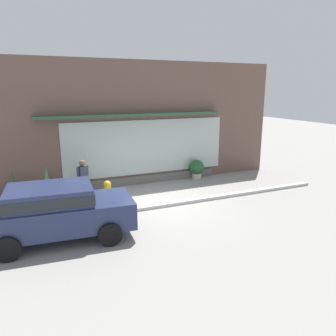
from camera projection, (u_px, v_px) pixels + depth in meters
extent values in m
plane|color=gray|center=(160.00, 205.00, 11.86)|extent=(60.00, 60.00, 0.00)
cube|color=#B2B2AD|center=(162.00, 205.00, 11.67)|extent=(14.00, 0.24, 0.12)
cube|color=brown|center=(132.00, 124.00, 14.07)|extent=(14.00, 0.36, 5.39)
cube|color=#ADBCB7|center=(148.00, 147.00, 14.38)|extent=(7.46, 0.03, 2.42)
cube|color=#2D5138|center=(134.00, 115.00, 13.66)|extent=(8.06, 0.56, 0.12)
cube|color=#605E59|center=(135.00, 180.00, 14.47)|extent=(7.86, 0.20, 0.36)
cylinder|color=gold|center=(108.00, 201.00, 12.16)|extent=(0.38, 0.38, 0.06)
cylinder|color=gold|center=(108.00, 193.00, 12.08)|extent=(0.26, 0.26, 0.57)
sphere|color=gold|center=(107.00, 184.00, 12.00)|extent=(0.28, 0.28, 0.28)
cylinder|color=gold|center=(103.00, 193.00, 12.01)|extent=(0.10, 0.09, 0.09)
cylinder|color=gold|center=(112.00, 192.00, 12.14)|extent=(0.10, 0.09, 0.09)
cylinder|color=gold|center=(109.00, 194.00, 11.93)|extent=(0.09, 0.10, 0.09)
cylinder|color=#475675|center=(82.00, 194.00, 11.83)|extent=(0.12, 0.12, 0.83)
cylinder|color=#475675|center=(86.00, 193.00, 11.97)|extent=(0.12, 0.12, 0.83)
cube|color=#333847|center=(83.00, 174.00, 11.73)|extent=(0.39, 0.34, 0.62)
sphere|color=brown|center=(82.00, 163.00, 11.62)|extent=(0.22, 0.22, 0.22)
cylinder|color=#333847|center=(78.00, 175.00, 11.55)|extent=(0.08, 0.08, 0.59)
cylinder|color=#333847|center=(88.00, 173.00, 11.89)|extent=(0.08, 0.08, 0.59)
cube|color=#846647|center=(76.00, 183.00, 11.56)|extent=(0.26, 0.21, 0.28)
cube|color=navy|center=(59.00, 215.00, 9.03)|extent=(4.21, 2.02, 0.76)
cube|color=navy|center=(50.00, 196.00, 8.82)|extent=(2.36, 1.75, 0.53)
cube|color=#1E2328|center=(50.00, 196.00, 8.82)|extent=(2.41, 1.77, 0.29)
cylinder|color=black|center=(101.00, 212.00, 10.33)|extent=(0.67, 0.23, 0.66)
cylinder|color=black|center=(110.00, 234.00, 8.71)|extent=(0.67, 0.23, 0.66)
cylinder|color=black|center=(15.00, 222.00, 9.53)|extent=(0.67, 0.23, 0.66)
cylinder|color=black|center=(7.00, 249.00, 7.91)|extent=(0.67, 0.23, 0.66)
cylinder|color=#B7B2A3|center=(48.00, 195.00, 12.62)|extent=(0.33, 0.33, 0.24)
cone|color=#4C934C|center=(47.00, 179.00, 12.47)|extent=(0.30, 0.30, 1.03)
cylinder|color=#B7B2A3|center=(86.00, 189.00, 13.33)|extent=(0.44, 0.44, 0.30)
cone|color=#2D6B33|center=(86.00, 179.00, 13.23)|extent=(0.40, 0.40, 0.55)
cylinder|color=#B7B2A3|center=(196.00, 176.00, 15.35)|extent=(0.45, 0.45, 0.27)
sphere|color=#23562D|center=(197.00, 167.00, 15.25)|extent=(0.69, 0.69, 0.69)
cylinder|color=#33473D|center=(15.00, 198.00, 12.10)|extent=(0.33, 0.33, 0.34)
cone|color=#23562D|center=(13.00, 182.00, 11.95)|extent=(0.30, 0.30, 0.93)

